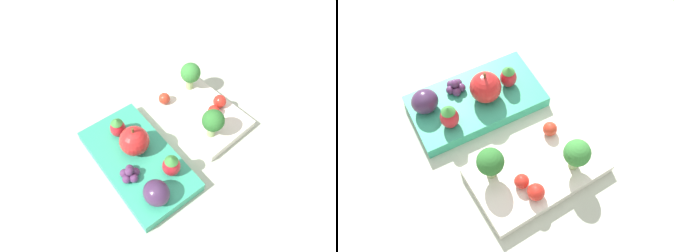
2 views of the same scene
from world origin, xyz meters
The scene contains 13 objects.
ground_plane centered at (0.00, 0.00, 0.00)m, with size 4.00×4.00×0.00m, color #ADB7A3.
bento_box_savoury centered at (0.00, 0.08, 0.01)m, with size 0.21×0.13×0.02m.
bento_box_fruit centered at (0.01, -0.08, 0.01)m, with size 0.24×0.15×0.02m.
broccoli_floret_0 centered at (-0.05, 0.11, 0.06)m, with size 0.04×0.04×0.06m.
broccoli_floret_1 centered at (0.06, 0.05, 0.06)m, with size 0.04×0.04×0.06m.
cherry_tomato_0 centered at (0.04, 0.09, 0.03)m, with size 0.02×0.02×0.02m.
cherry_tomato_1 centered at (-0.05, 0.04, 0.03)m, with size 0.02×0.02×0.02m.
cherry_tomato_2 centered at (0.03, 0.12, 0.03)m, with size 0.03×0.03×0.03m.
apple centered at (-0.01, -0.07, 0.05)m, with size 0.05×0.05×0.06m.
strawberry_0 centered at (-0.05, -0.07, 0.04)m, with size 0.03×0.03×0.04m.
strawberry_1 centered at (0.07, -0.06, 0.04)m, with size 0.03×0.03×0.05m.
plum centered at (0.09, -0.11, 0.04)m, with size 0.04×0.04×0.04m.
grape_cluster centered at (0.03, -0.11, 0.03)m, with size 0.03×0.03×0.03m.
Camera 2 is at (0.18, 0.26, 0.54)m, focal length 40.00 mm.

